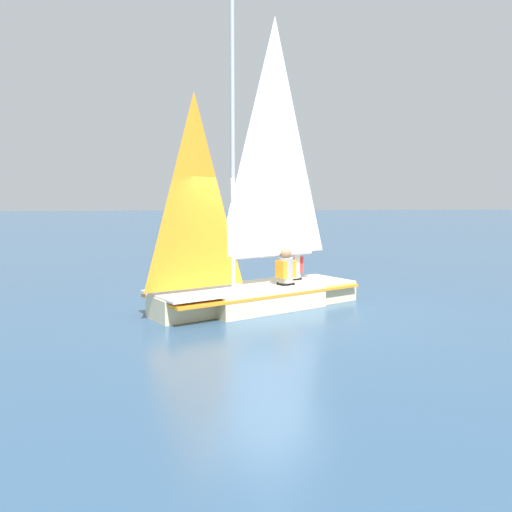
{
  "coord_description": "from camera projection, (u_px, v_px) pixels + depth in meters",
  "views": [
    {
      "loc": [
        -1.95,
        -9.45,
        2.04
      ],
      "look_at": [
        0.0,
        0.0,
        1.01
      ],
      "focal_mm": 35.0,
      "sensor_mm": 36.0,
      "label": 1
    }
  ],
  "objects": [
    {
      "name": "ground_plane",
      "position": [
        256.0,
        307.0,
        9.81
      ],
      "size": [
        260.0,
        260.0,
        0.0
      ],
      "primitive_type": "plane",
      "color": "#2D4C6B"
    },
    {
      "name": "sailor_crew",
      "position": [
        293.0,
        269.0,
        10.6
      ],
      "size": [
        0.42,
        0.39,
        1.16
      ],
      "rotation": [
        0.0,
        0.0,
        3.55
      ],
      "color": "black",
      "rests_on": "ground_plane"
    },
    {
      "name": "sailor_helm",
      "position": [
        286.0,
        274.0,
        9.94
      ],
      "size": [
        0.42,
        0.39,
        1.16
      ],
      "rotation": [
        0.0,
        0.0,
        3.55
      ],
      "color": "black",
      "rests_on": "ground_plane"
    },
    {
      "name": "sailboat_main",
      "position": [
        256.0,
        267.0,
        9.73
      ],
      "size": [
        4.41,
        3.03,
        5.7
      ],
      "rotation": [
        0.0,
        0.0,
        3.55
      ],
      "color": "beige",
      "rests_on": "ground_plane"
    }
  ]
}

